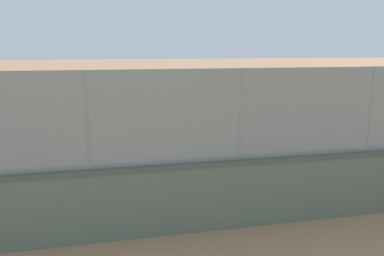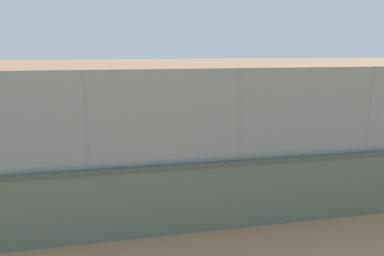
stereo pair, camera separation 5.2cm
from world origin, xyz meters
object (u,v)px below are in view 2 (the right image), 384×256
(player_baseline_waiting, at_px, (224,115))
(sports_ball, at_px, (228,139))
(player_at_service_line, at_px, (129,109))
(spare_ball_by_wall, at_px, (301,187))

(player_baseline_waiting, height_order, sports_ball, player_baseline_waiting)
(player_baseline_waiting, relative_size, sports_ball, 15.51)
(player_at_service_line, relative_size, sports_ball, 14.46)
(sports_ball, bearing_deg, spare_ball_by_wall, 91.54)
(player_baseline_waiting, bearing_deg, sports_ball, 87.95)
(spare_ball_by_wall, bearing_deg, player_baseline_waiting, -88.78)
(sports_ball, bearing_deg, player_baseline_waiting, -92.05)
(player_at_service_line, height_order, spare_ball_by_wall, player_at_service_line)
(player_baseline_waiting, xyz_separation_m, spare_ball_by_wall, (-0.15, 7.05, -0.95))
(player_baseline_waiting, distance_m, spare_ball_by_wall, 7.12)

